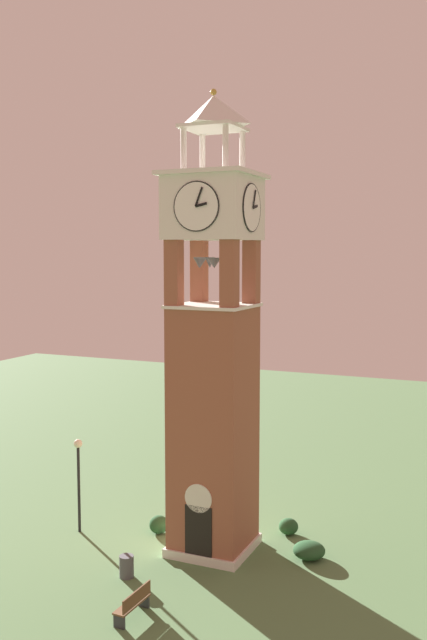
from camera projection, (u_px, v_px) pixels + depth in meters
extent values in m
plane|color=#517547|center=(213.00, 549.00, 27.23)|extent=(80.00, 80.00, 0.00)
cube|color=#93543D|center=(213.00, 431.00, 26.76)|extent=(2.79, 2.79, 9.59)
cube|color=silver|center=(213.00, 545.00, 27.22)|extent=(2.99, 2.99, 0.35)
cube|color=black|center=(198.00, 535.00, 25.84)|extent=(1.10, 0.04, 2.20)
cylinder|color=silver|center=(198.00, 498.00, 25.70)|extent=(1.10, 0.04, 1.10)
cube|color=#93543D|center=(174.00, 274.00, 25.59)|extent=(0.56, 0.56, 2.55)
cube|color=#93543D|center=(229.00, 275.00, 24.70)|extent=(0.56, 0.56, 2.55)
cube|color=#93543D|center=(199.00, 273.00, 27.62)|extent=(0.56, 0.56, 2.55)
cube|color=#93543D|center=(251.00, 273.00, 26.73)|extent=(0.56, 0.56, 2.55)
cube|color=silver|center=(213.00, 306.00, 26.28)|extent=(2.95, 2.95, 0.12)
cone|color=#4C4C51|center=(227.00, 263.00, 25.77)|extent=(0.48, 0.48, 0.45)
cone|color=#4C4C51|center=(227.00, 263.00, 26.49)|extent=(0.60, 0.60, 0.45)
cone|color=#4C4C51|center=(210.00, 263.00, 26.72)|extent=(0.41, 0.41, 0.41)
cone|color=#4C4C51|center=(199.00, 263.00, 26.42)|extent=(0.44, 0.44, 0.42)
cone|color=#4C4C51|center=(200.00, 263.00, 25.75)|extent=(0.48, 0.48, 0.36)
cone|color=#4C4C51|center=(214.00, 263.00, 25.49)|extent=(0.52, 0.52, 0.39)
cube|color=silver|center=(213.00, 209.00, 25.92)|extent=(3.03, 3.03, 2.34)
cylinder|color=white|center=(196.00, 206.00, 24.52)|extent=(1.78, 0.05, 1.78)
torus|color=black|center=(196.00, 206.00, 24.52)|extent=(1.80, 0.06, 1.80)
cube|color=black|center=(201.00, 205.00, 24.37)|extent=(0.45, 0.03, 0.18)
cube|color=black|center=(199.00, 197.00, 24.38)|extent=(0.32, 0.03, 0.68)
cylinder|color=white|center=(229.00, 211.00, 27.31)|extent=(1.78, 0.05, 1.78)
torus|color=black|center=(229.00, 211.00, 27.31)|extent=(1.80, 0.06, 1.80)
cube|color=black|center=(235.00, 210.00, 27.28)|extent=(0.45, 0.03, 0.18)
cube|color=black|center=(233.00, 203.00, 27.28)|extent=(0.32, 0.03, 0.68)
cylinder|color=white|center=(177.00, 210.00, 26.53)|extent=(0.05, 1.78, 1.78)
torus|color=black|center=(177.00, 210.00, 26.53)|extent=(0.06, 1.80, 1.80)
cube|color=black|center=(178.00, 209.00, 26.75)|extent=(0.03, 0.45, 0.18)
cube|color=black|center=(177.00, 201.00, 26.64)|extent=(0.03, 0.32, 0.68)
cylinder|color=white|center=(252.00, 208.00, 25.30)|extent=(0.05, 1.78, 1.78)
torus|color=black|center=(252.00, 208.00, 25.30)|extent=(0.06, 1.80, 1.80)
cube|color=black|center=(255.00, 207.00, 25.47)|extent=(0.03, 0.45, 0.18)
cube|color=black|center=(255.00, 199.00, 25.36)|extent=(0.03, 0.32, 0.68)
cube|color=silver|center=(213.00, 175.00, 25.79)|extent=(3.39, 3.39, 0.16)
cylinder|color=silver|center=(184.00, 150.00, 25.28)|extent=(0.22, 0.22, 1.58)
cylinder|color=silver|center=(225.00, 147.00, 24.62)|extent=(0.22, 0.22, 1.58)
cylinder|color=silver|center=(203.00, 155.00, 26.80)|extent=(0.22, 0.22, 1.58)
cylinder|color=silver|center=(242.00, 153.00, 26.13)|extent=(0.22, 0.22, 1.58)
cube|color=silver|center=(213.00, 128.00, 25.62)|extent=(2.11, 2.11, 0.12)
pyramid|color=silver|center=(213.00, 111.00, 25.56)|extent=(2.11, 2.11, 1.12)
sphere|color=#B79338|center=(213.00, 92.00, 25.49)|extent=(0.24, 0.24, 0.24)
cube|color=brown|center=(132.00, 604.00, 22.14)|extent=(0.51, 1.62, 0.06)
cube|color=brown|center=(137.00, 597.00, 22.03)|extent=(0.12, 1.60, 0.44)
cube|color=#2D2D33|center=(119.00, 622.00, 21.52)|extent=(0.40, 0.10, 0.42)
cube|color=#2D2D33|center=(144.00, 601.00, 22.81)|extent=(0.40, 0.10, 0.42)
cylinder|color=black|center=(79.00, 490.00, 28.80)|extent=(0.12, 0.12, 3.60)
sphere|color=#F9EFCC|center=(78.00, 444.00, 28.60)|extent=(0.36, 0.36, 0.36)
cylinder|color=#4C4C51|center=(127.00, 566.00, 24.89)|extent=(0.52, 0.52, 0.80)
ellipsoid|color=#234C28|center=(309.00, 550.00, 26.41)|extent=(1.23, 1.23, 0.64)
ellipsoid|color=#234C28|center=(288.00, 526.00, 28.67)|extent=(0.81, 0.81, 0.67)
ellipsoid|color=#234C28|center=(159.00, 524.00, 28.77)|extent=(0.80, 0.80, 0.75)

